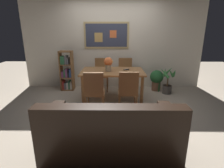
{
  "coord_description": "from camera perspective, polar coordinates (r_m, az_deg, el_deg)",
  "views": [
    {
      "loc": [
        0.04,
        -3.77,
        1.68
      ],
      "look_at": [
        -0.0,
        -0.4,
        0.65
      ],
      "focal_mm": 28.51,
      "sensor_mm": 36.0,
      "label": 1
    }
  ],
  "objects": [
    {
      "name": "dining_chair_near_right",
      "position": [
        3.58,
        5.21,
        -1.66
      ],
      "size": [
        0.4,
        0.41,
        0.91
      ],
      "color": "brown",
      "rests_on": "ground_plane"
    },
    {
      "name": "wall_back_with_painting",
      "position": [
        5.31,
        0.22,
        12.94
      ],
      "size": [
        5.2,
        0.14,
        2.6
      ],
      "color": "beige",
      "rests_on": "ground_plane"
    },
    {
      "name": "dining_table",
      "position": [
        4.28,
        0.16,
        3.08
      ],
      "size": [
        1.49,
        0.94,
        0.74
      ],
      "color": "brown",
      "rests_on": "ground_plane"
    },
    {
      "name": "dining_chair_near_left",
      "position": [
        3.55,
        -5.67,
        -1.85
      ],
      "size": [
        0.4,
        0.41,
        0.91
      ],
      "color": "brown",
      "rests_on": "ground_plane"
    },
    {
      "name": "flower_vase",
      "position": [
        4.18,
        -1.17,
        6.73
      ],
      "size": [
        0.21,
        0.21,
        0.33
      ],
      "color": "tan",
      "rests_on": "dining_table"
    },
    {
      "name": "potted_ivy",
      "position": [
        5.23,
        14.11,
        1.57
      ],
      "size": [
        0.38,
        0.38,
        0.61
      ],
      "color": "brown",
      "rests_on": "ground_plane"
    },
    {
      "name": "ground_plane",
      "position": [
        4.12,
        0.09,
        -7.04
      ],
      "size": [
        12.0,
        12.0,
        0.0
      ],
      "primitive_type": "plane",
      "color": "tan"
    },
    {
      "name": "leather_couch",
      "position": [
        2.52,
        -0.57,
        -15.86
      ],
      "size": [
        1.8,
        0.84,
        0.84
      ],
      "color": "black",
      "rests_on": "ground_plane"
    },
    {
      "name": "dining_chair_far_left",
      "position": [
        5.08,
        -3.38,
        3.96
      ],
      "size": [
        0.4,
        0.41,
        0.91
      ],
      "color": "brown",
      "rests_on": "ground_plane"
    },
    {
      "name": "potted_palm",
      "position": [
        5.05,
        17.4,
        0.38
      ],
      "size": [
        0.47,
        0.41,
        0.73
      ],
      "color": "#4C4742",
      "rests_on": "ground_plane"
    },
    {
      "name": "dining_chair_far_right",
      "position": [
        5.1,
        4.29,
        3.99
      ],
      "size": [
        0.4,
        0.41,
        0.91
      ],
      "color": "brown",
      "rests_on": "ground_plane"
    },
    {
      "name": "tv_remote",
      "position": [
        4.34,
        4.6,
        4.63
      ],
      "size": [
        0.15,
        0.13,
        0.02
      ],
      "color": "black",
      "rests_on": "dining_table"
    },
    {
      "name": "bookshelf",
      "position": [
        5.25,
        -14.27,
        3.68
      ],
      "size": [
        0.36,
        0.28,
        1.12
      ],
      "color": "brown",
      "rests_on": "ground_plane"
    }
  ]
}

